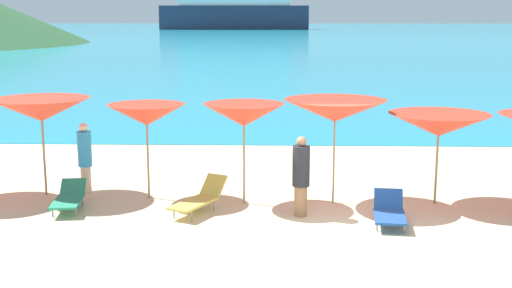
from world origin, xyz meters
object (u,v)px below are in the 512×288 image
lounge_chair_3 (69,197)px  beachgoer_0 (301,175)px  umbrella_1 (41,110)px  cruise_ship (234,4)px  umbrella_2 (147,115)px  lounge_chair_4 (389,212)px  lounge_chair_1 (199,198)px  beachgoer_1 (85,156)px  umbrella_5 (439,125)px  umbrella_4 (335,111)px  umbrella_3 (244,115)px

lounge_chair_3 → beachgoer_0: (5.12, -0.34, 0.64)m
umbrella_1 → cruise_ship: size_ratio=0.05×
umbrella_2 → lounge_chair_4: (5.32, -1.84, -1.71)m
lounge_chair_1 → beachgoer_1: size_ratio=1.00×
umbrella_2 → lounge_chair_1: (1.32, -1.09, -1.66)m
umbrella_5 → lounge_chair_4: (-1.30, -1.55, -1.56)m
lounge_chair_3 → cruise_ship: bearing=85.5°
lounge_chair_3 → umbrella_2: bearing=24.0°
beachgoer_0 → cruise_ship: 219.64m
umbrella_2 → lounge_chair_3: 2.53m
umbrella_1 → beachgoer_0: size_ratio=1.38×
umbrella_1 → lounge_chair_4: umbrella_1 is taller
umbrella_4 → lounge_chair_3: umbrella_4 is taller
umbrella_1 → umbrella_4: umbrella_4 is taller
lounge_chair_4 → beachgoer_0: beachgoer_0 is taller
lounge_chair_3 → umbrella_1: bearing=121.5°
umbrella_2 → lounge_chair_1: size_ratio=1.30×
umbrella_3 → umbrella_1: bearing=173.4°
umbrella_2 → umbrella_3: bearing=-9.3°
beachgoer_0 → cruise_ship: bearing=-59.0°
umbrella_2 → cruise_ship: 218.08m
umbrella_5 → lounge_chair_3: (-8.22, -0.68, -1.56)m
lounge_chair_1 → lounge_chair_3: bearing=-155.6°
umbrella_4 → beachgoer_1: size_ratio=1.46×
beachgoer_0 → cruise_ship: (-15.20, 218.97, 7.83)m
umbrella_3 → lounge_chair_1: (-0.94, -0.72, -1.73)m
umbrella_2 → beachgoer_1: bearing=164.1°
umbrella_4 → lounge_chair_4: size_ratio=1.81×
beachgoer_0 → umbrella_1: bearing=13.2°
umbrella_1 → umbrella_5: bearing=-2.9°
umbrella_5 → lounge_chair_1: (-5.30, -0.81, -1.51)m
umbrella_5 → lounge_chair_3: bearing=-175.3°
beachgoer_0 → umbrella_5: bearing=-134.7°
umbrella_3 → lounge_chair_1: size_ratio=1.35×
lounge_chair_4 → beachgoer_1: bearing=168.0°
cruise_ship → umbrella_5: bearing=-87.2°
umbrella_5 → beachgoer_0: size_ratio=1.33×
umbrella_2 → beachgoer_1: (-1.62, 0.46, -1.08)m
umbrella_3 → cruise_ship: (-13.95, 218.04, 6.70)m
lounge_chair_3 → umbrella_3: bearing=1.6°
umbrella_3 → umbrella_4: bearing=3.1°
lounge_chair_4 → umbrella_1: bearing=171.9°
lounge_chair_4 → umbrella_5: bearing=56.4°
umbrella_2 → cruise_ship: (-11.68, 217.67, 6.76)m
umbrella_3 → lounge_chair_4: umbrella_3 is taller
lounge_chair_1 → beachgoer_1: 3.38m
umbrella_2 → lounge_chair_3: bearing=-148.9°
cruise_ship → lounge_chair_3: bearing=-89.3°
umbrella_4 → umbrella_5: 2.34m
lounge_chair_4 → cruise_ship: (-17.01, 219.50, 8.47)m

